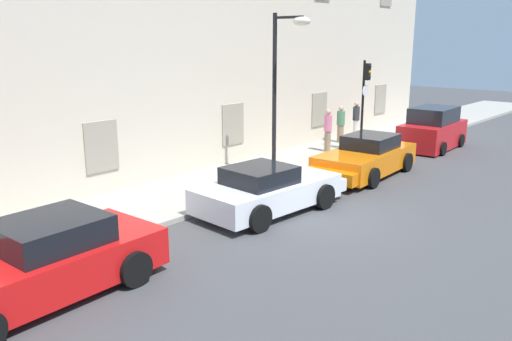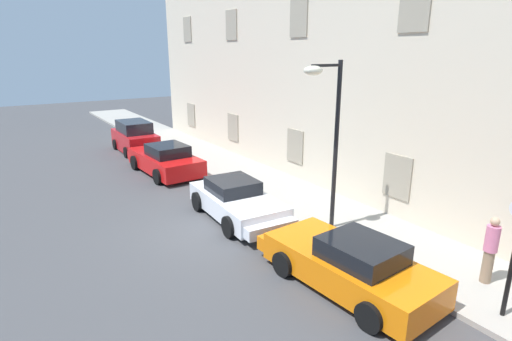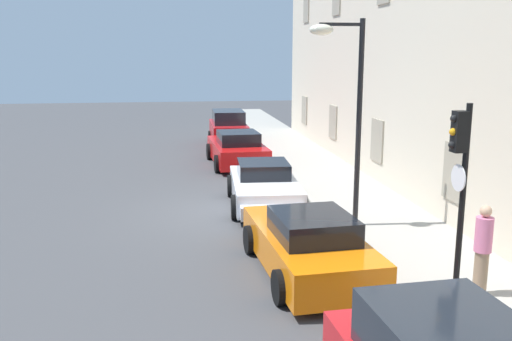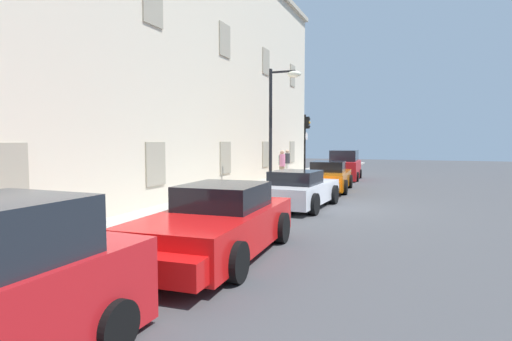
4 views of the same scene
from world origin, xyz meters
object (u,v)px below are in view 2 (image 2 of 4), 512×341
Objects in this scene: hatchback_distant at (135,138)px; pedestrian_bystander at (490,249)px; sportscar_red_lead at (164,159)px; street_lamp at (327,116)px; sportscar_white_middle at (344,262)px; sportscar_yellow_flank at (239,203)px.

hatchback_distant is 2.29× the size of pedestrian_bystander.
street_lamp is (9.51, 1.66, 3.21)m from sportscar_red_lead.
sportscar_white_middle is at bearing -0.10° from hatchback_distant.
pedestrian_bystander reaches higher than sportscar_yellow_flank.
pedestrian_bystander reaches higher than hatchback_distant.
sportscar_red_lead reaches higher than sportscar_yellow_flank.
sportscar_yellow_flank is 7.71m from pedestrian_bystander.
hatchback_distant is 0.75× the size of street_lamp.
street_lamp is at bearing 148.67° from sportscar_white_middle.
sportscar_red_lead is 14.41m from pedestrian_bystander.
sportscar_white_middle is at bearing -31.33° from street_lamp.
sportscar_yellow_flank is (6.97, 0.08, -0.04)m from sportscar_red_lead.
sportscar_yellow_flank is 4.42m from street_lamp.
sportscar_white_middle is 4.39m from street_lamp.
sportscar_white_middle is (12.04, 0.13, -0.03)m from sportscar_red_lead.
pedestrian_bystander reaches higher than sportscar_red_lead.
sportscar_yellow_flank is at bearing -148.07° from street_lamp.
hatchback_distant is at bearing 179.90° from sportscar_white_middle.
sportscar_white_middle is 1.25× the size of hatchback_distant.
hatchback_distant is (-5.01, 0.16, 0.17)m from sportscar_red_lead.
pedestrian_bystander is (19.10, 2.86, 0.23)m from hatchback_distant.
sportscar_red_lead is 12.04m from sportscar_white_middle.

